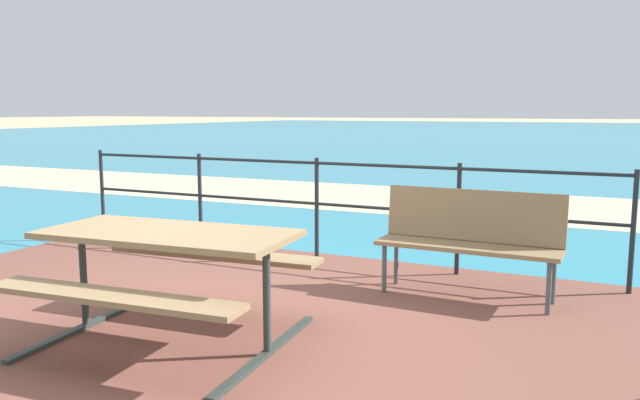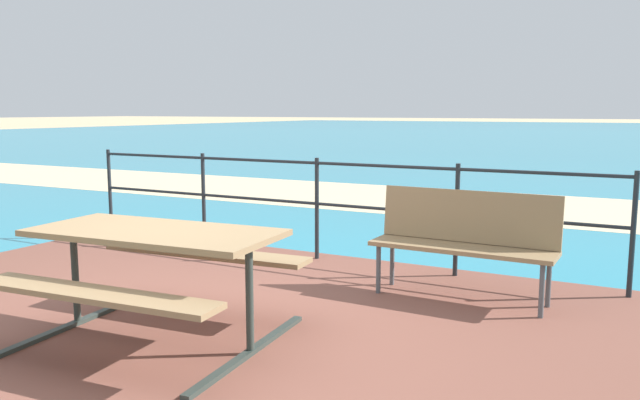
# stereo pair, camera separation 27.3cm
# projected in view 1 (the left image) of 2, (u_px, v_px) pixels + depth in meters

# --- Properties ---
(ground_plane) EXTENTS (240.00, 240.00, 0.00)m
(ground_plane) POSITION_uv_depth(u_px,v_px,m) (174.00, 336.00, 4.52)
(ground_plane) COLOR tan
(patio_paving) EXTENTS (6.40, 5.20, 0.06)m
(patio_paving) POSITION_uv_depth(u_px,v_px,m) (174.00, 332.00, 4.51)
(patio_paving) COLOR brown
(patio_paving) RESTS_ON ground
(sea_water) EXTENTS (90.00, 90.00, 0.01)m
(sea_water) POSITION_uv_depth(u_px,v_px,m) (572.00, 135.00, 40.27)
(sea_water) COLOR teal
(sea_water) RESTS_ON ground
(beach_strip) EXTENTS (54.03, 3.91, 0.01)m
(beach_strip) POSITION_uv_depth(u_px,v_px,m) (440.00, 202.00, 11.10)
(beach_strip) COLOR beige
(beach_strip) RESTS_ON ground
(picnic_table) EXTENTS (1.79, 1.56, 0.76)m
(picnic_table) POSITION_uv_depth(u_px,v_px,m) (169.00, 255.00, 4.18)
(picnic_table) COLOR #8C704C
(picnic_table) RESTS_ON patio_paving
(park_bench) EXTENTS (1.50, 0.45, 0.89)m
(park_bench) POSITION_uv_depth(u_px,v_px,m) (470.00, 234.00, 5.23)
(park_bench) COLOR #8C704C
(park_bench) RESTS_ON patio_paving
(railing_fence) EXTENTS (5.94, 0.04, 1.06)m
(railing_fence) POSITION_uv_depth(u_px,v_px,m) (317.00, 195.00, 6.52)
(railing_fence) COLOR #1E2328
(railing_fence) RESTS_ON patio_paving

